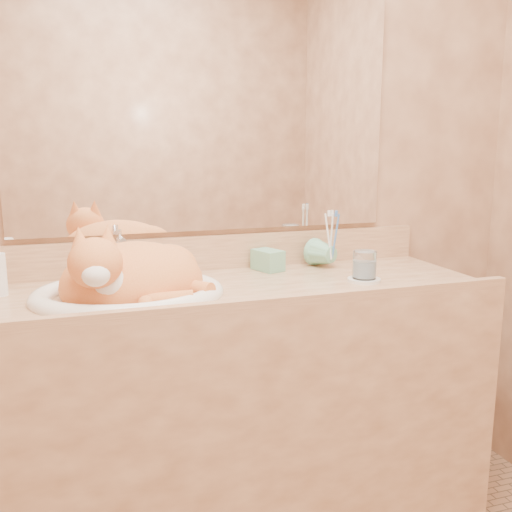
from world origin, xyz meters
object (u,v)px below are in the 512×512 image
object	(u,v)px
vanity_counter	(230,415)
cat	(129,274)
sink_basin	(128,268)
toothbrush_cup	(332,256)
soap_dispenser	(278,250)
water_glass	(365,265)

from	to	relation	value
vanity_counter	cat	bearing A→B (deg)	-175.23
cat	sink_basin	bearing A→B (deg)	114.47
vanity_counter	toothbrush_cup	size ratio (longest dim) A/B	16.04
vanity_counter	toothbrush_cup	xyz separation A→B (m)	(0.41, 0.13, 0.47)
vanity_counter	sink_basin	size ratio (longest dim) A/B	2.98
cat	soap_dispenser	world-z (taller)	cat
toothbrush_cup	soap_dispenser	bearing A→B (deg)	179.84
vanity_counter	toothbrush_cup	distance (m)	0.64
sink_basin	water_glass	xyz separation A→B (m)	(0.73, -0.05, -0.03)
vanity_counter	sink_basin	distance (m)	0.59
water_glass	sink_basin	bearing A→B (deg)	176.39
water_glass	vanity_counter	bearing A→B (deg)	171.22
water_glass	soap_dispenser	bearing A→B (deg)	137.70
sink_basin	cat	bearing A→B (deg)	-64.36
soap_dispenser	toothbrush_cup	distance (m)	0.20
sink_basin	toothbrush_cup	world-z (taller)	sink_basin
cat	soap_dispenser	bearing A→B (deg)	11.78
vanity_counter	soap_dispenser	xyz separation A→B (m)	(0.21, 0.13, 0.51)
sink_basin	soap_dispenser	xyz separation A→B (m)	(0.51, 0.15, -0.00)
vanity_counter	water_glass	xyz separation A→B (m)	(0.43, -0.07, 0.48)
sink_basin	toothbrush_cup	distance (m)	0.73
sink_basin	water_glass	world-z (taller)	sink_basin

